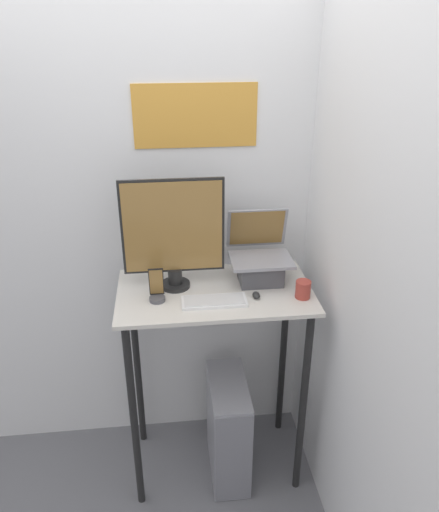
{
  "coord_description": "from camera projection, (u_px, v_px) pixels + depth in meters",
  "views": [
    {
      "loc": [
        -0.21,
        -1.8,
        2.31
      ],
      "look_at": [
        0.02,
        0.27,
        1.31
      ],
      "focal_mm": 35.0,
      "sensor_mm": 36.0,
      "label": 1
    }
  ],
  "objects": [
    {
      "name": "laptop",
      "position": [
        260.0,
        263.0,
        2.44
      ],
      "size": [
        0.3,
        0.27,
        0.34
      ],
      "color": "#4C4C51",
      "rests_on": "desk"
    },
    {
      "name": "mug",
      "position": [
        303.0,
        289.0,
        2.31
      ],
      "size": [
        0.07,
        0.07,
        0.08
      ],
      "color": "#9E382D",
      "rests_on": "desk"
    },
    {
      "name": "mouse",
      "position": [
        256.0,
        295.0,
        2.32
      ],
      "size": [
        0.03,
        0.06,
        0.03
      ],
      "color": "#262626",
      "rests_on": "desk"
    },
    {
      "name": "keyboard",
      "position": [
        214.0,
        301.0,
        2.28
      ],
      "size": [
        0.3,
        0.12,
        0.02
      ],
      "color": "white",
      "rests_on": "desk"
    },
    {
      "name": "wall_back",
      "position": [
        208.0,
        229.0,
        2.63
      ],
      "size": [
        6.0,
        0.06,
        2.6
      ],
      "color": "silver",
      "rests_on": "ground_plane"
    },
    {
      "name": "ground_plane",
      "position": [
        221.0,
        500.0,
        2.64
      ],
      "size": [
        12.0,
        12.0,
        0.0
      ],
      "primitive_type": "plane",
      "color": "slate"
    },
    {
      "name": "cell_phone",
      "position": [
        157.0,
        291.0,
        2.28
      ],
      "size": [
        0.07,
        0.07,
        0.17
      ],
      "color": "#4C4C51",
      "rests_on": "desk"
    },
    {
      "name": "desk",
      "position": [
        215.0,
        330.0,
        2.49
      ],
      "size": [
        0.93,
        0.53,
        1.13
      ],
      "color": "beige",
      "rests_on": "ground_plane"
    },
    {
      "name": "computer_tower",
      "position": [
        228.0,
        428.0,
        2.7
      ],
      "size": [
        0.19,
        0.44,
        0.6
      ],
      "color": "gray",
      "rests_on": "ground_plane"
    },
    {
      "name": "monitor",
      "position": [
        173.0,
        235.0,
        2.3
      ],
      "size": [
        0.48,
        0.14,
        0.54
      ],
      "color": "black",
      "rests_on": "desk"
    },
    {
      "name": "wall_side_right",
      "position": [
        349.0,
        278.0,
        2.13
      ],
      "size": [
        0.05,
        6.0,
        2.6
      ],
      "color": "silver",
      "rests_on": "ground_plane"
    }
  ]
}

